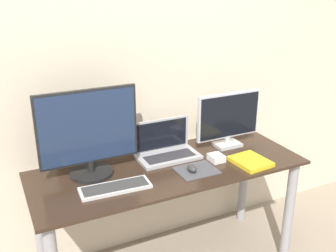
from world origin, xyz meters
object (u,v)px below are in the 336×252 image
object	(u,v)px
laptop	(165,147)
power_brick	(216,158)
monitor_left	(89,134)
book	(251,161)
keyboard	(115,188)
mouse	(192,168)
monitor_right	(229,119)

from	to	relation	value
laptop	power_brick	distance (m)	0.31
monitor_left	power_brick	bearing A→B (deg)	-12.51
book	keyboard	bearing A→B (deg)	175.74
book	power_brick	size ratio (longest dim) A/B	2.51
mouse	keyboard	bearing A→B (deg)	179.10
monitor_left	book	bearing A→B (deg)	-17.47
laptop	keyboard	xyz separation A→B (m)	(-0.41, -0.26, -0.05)
laptop	power_brick	xyz separation A→B (m)	(0.24, -0.20, -0.03)
mouse	power_brick	size ratio (longest dim) A/B	0.82
mouse	book	xyz separation A→B (m)	(0.36, -0.05, -0.01)
monitor_right	mouse	world-z (taller)	monitor_right
monitor_left	mouse	bearing A→B (deg)	-23.47
book	power_brick	xyz separation A→B (m)	(-0.16, 0.12, 0.01)
monitor_right	mouse	xyz separation A→B (m)	(-0.39, -0.22, -0.16)
monitor_left	book	world-z (taller)	monitor_left
book	mouse	bearing A→B (deg)	171.66
mouse	book	bearing A→B (deg)	-8.34
book	power_brick	bearing A→B (deg)	144.12
book	laptop	bearing A→B (deg)	141.86
laptop	keyboard	world-z (taller)	laptop
monitor_left	book	distance (m)	0.95
mouse	power_brick	distance (m)	0.21
book	monitor_left	bearing A→B (deg)	162.53
keyboard	power_brick	world-z (taller)	power_brick
monitor_left	power_brick	distance (m)	0.77
keyboard	book	bearing A→B (deg)	-4.26
keyboard	mouse	size ratio (longest dim) A/B	5.01
monitor_right	laptop	world-z (taller)	monitor_right
laptop	power_brick	size ratio (longest dim) A/B	4.07
monitor_right	book	size ratio (longest dim) A/B	1.93
monitor_right	laptop	size ratio (longest dim) A/B	1.19
mouse	power_brick	world-z (taller)	mouse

